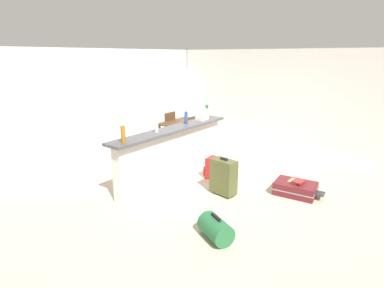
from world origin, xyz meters
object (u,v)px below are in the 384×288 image
at_px(grocery_bag, 202,115).
at_px(dining_table, 183,125).
at_px(bottle_blue, 186,118).
at_px(suitcase_flat_maroon, 295,188).
at_px(pendant_lamp, 187,72).
at_px(backpack_red, 212,168).
at_px(dining_chair_far_side, 167,127).
at_px(suitcase_upright_olive, 224,176).
at_px(bottle_green, 207,111).
at_px(bottle_white, 156,126).
at_px(duffel_bag_green, 216,229).
at_px(book_stack, 296,181).
at_px(dining_chair_near_partition, 196,134).
at_px(bottle_amber, 123,135).

height_order(grocery_bag, dining_table, grocery_bag).
relative_size(bottle_blue, suitcase_flat_maroon, 0.29).
xyz_separation_m(pendant_lamp, backpack_red, (-1.18, -1.55, -1.76)).
bearing_deg(dining_chair_far_side, suitcase_upright_olive, -120.59).
relative_size(bottle_green, pendant_lamp, 0.43).
bearing_deg(bottle_white, pendant_lamp, 24.45).
height_order(bottle_blue, grocery_bag, bottle_blue).
height_order(dining_chair_far_side, duffel_bag_green, dining_chair_far_side).
distance_m(dining_table, book_stack, 3.36).
relative_size(bottle_green, dining_chair_near_partition, 0.30).
xyz_separation_m(bottle_white, dining_chair_near_partition, (1.92, 0.55, -0.62)).
height_order(pendant_lamp, duffel_bag_green, pendant_lamp).
bearing_deg(bottle_blue, dining_table, 41.60).
bearing_deg(duffel_bag_green, suitcase_flat_maroon, -9.89).
bearing_deg(dining_chair_near_partition, bottle_blue, -152.85).
bearing_deg(pendant_lamp, bottle_white, -155.55).
distance_m(grocery_bag, suitcase_upright_olive, 1.75).
distance_m(bottle_white, duffel_bag_green, 2.25).
xyz_separation_m(grocery_bag, backpack_red, (-0.49, -0.60, -0.93)).
height_order(dining_chair_far_side, suitcase_flat_maroon, dining_chair_far_side).
bearing_deg(dining_chair_far_side, pendant_lamp, -83.56).
bearing_deg(suitcase_flat_maroon, dining_table, 75.05).
bearing_deg(book_stack, bottle_green, 77.47).
height_order(grocery_bag, dining_chair_near_partition, grocery_bag).
bearing_deg(suitcase_upright_olive, dining_chair_far_side, 59.41).
bearing_deg(grocery_bag, backpack_red, -129.19).
bearing_deg(dining_table, suitcase_upright_olive, -126.15).
height_order(bottle_green, duffel_bag_green, bottle_green).
height_order(bottle_green, suitcase_flat_maroon, bottle_green).
relative_size(bottle_green, backpack_red, 0.67).
xyz_separation_m(bottle_white, bottle_green, (1.67, 0.06, 0.02)).
height_order(dining_table, suitcase_flat_maroon, dining_table).
relative_size(dining_chair_near_partition, dining_chair_far_side, 1.00).
height_order(grocery_bag, suitcase_flat_maroon, grocery_bag).
bearing_deg(dining_chair_near_partition, bottle_white, -163.91).
bearing_deg(bottle_blue, suitcase_upright_olive, -111.55).
height_order(pendant_lamp, suitcase_flat_maroon, pendant_lamp).
relative_size(bottle_amber, book_stack, 1.08).
distance_m(backpack_red, suitcase_upright_olive, 0.79).
distance_m(bottle_green, pendant_lamp, 1.27).
relative_size(grocery_bag, dining_chair_near_partition, 0.28).
relative_size(grocery_bag, suitcase_upright_olive, 0.39).
xyz_separation_m(dining_chair_near_partition, dining_chair_far_side, (0.10, 1.01, 0.00)).
xyz_separation_m(bottle_white, suitcase_upright_olive, (0.40, -1.18, -0.81)).
distance_m(bottle_white, book_stack, 2.64).
relative_size(dining_chair_far_side, pendant_lamp, 1.42).
bearing_deg(duffel_bag_green, bottle_green, 37.21).
xyz_separation_m(pendant_lamp, suitcase_upright_olive, (-1.69, -2.13, -1.63)).
distance_m(dining_chair_near_partition, backpack_red, 1.56).
xyz_separation_m(grocery_bag, book_stack, (-0.24, -2.20, -0.88)).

